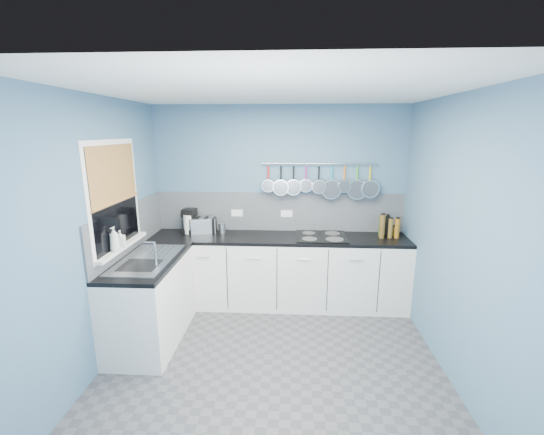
# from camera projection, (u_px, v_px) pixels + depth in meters

# --- Properties ---
(floor) EXTENTS (3.20, 3.00, 0.02)m
(floor) POSITION_uv_depth(u_px,v_px,m) (273.00, 360.00, 3.52)
(floor) COLOR #47474C
(floor) RESTS_ON ground
(ceiling) EXTENTS (3.20, 3.00, 0.02)m
(ceiling) POSITION_uv_depth(u_px,v_px,m) (273.00, 89.00, 2.93)
(ceiling) COLOR white
(ceiling) RESTS_ON ground
(wall_back) EXTENTS (3.20, 0.02, 2.50)m
(wall_back) POSITION_uv_depth(u_px,v_px,m) (279.00, 204.00, 4.69)
(wall_back) COLOR #466A88
(wall_back) RESTS_ON ground
(wall_front) EXTENTS (3.20, 0.02, 2.50)m
(wall_front) POSITION_uv_depth(u_px,v_px,m) (256.00, 325.00, 1.76)
(wall_front) COLOR #466A88
(wall_front) RESTS_ON ground
(wall_left) EXTENTS (0.02, 3.00, 2.50)m
(wall_left) POSITION_uv_depth(u_px,v_px,m) (99.00, 234.00, 3.32)
(wall_left) COLOR #466A88
(wall_left) RESTS_ON ground
(wall_right) EXTENTS (0.02, 3.00, 2.50)m
(wall_right) POSITION_uv_depth(u_px,v_px,m) (457.00, 240.00, 3.14)
(wall_right) COLOR #466A88
(wall_right) RESTS_ON ground
(backsplash_back) EXTENTS (3.20, 0.02, 0.50)m
(backsplash_back) POSITION_uv_depth(u_px,v_px,m) (279.00, 212.00, 4.69)
(backsplash_back) COLOR gray
(backsplash_back) RESTS_ON wall_back
(backsplash_left) EXTENTS (0.02, 1.80, 0.50)m
(backsplash_left) POSITION_uv_depth(u_px,v_px,m) (131.00, 228.00, 3.92)
(backsplash_left) COLOR gray
(backsplash_left) RESTS_ON wall_left
(cabinet_run_back) EXTENTS (3.20, 0.60, 0.86)m
(cabinet_run_back) POSITION_uv_depth(u_px,v_px,m) (278.00, 272.00, 4.58)
(cabinet_run_back) COLOR white
(cabinet_run_back) RESTS_ON ground
(worktop_back) EXTENTS (3.20, 0.60, 0.04)m
(worktop_back) POSITION_uv_depth(u_px,v_px,m) (278.00, 238.00, 4.48)
(worktop_back) COLOR black
(worktop_back) RESTS_ON cabinet_run_back
(cabinet_run_left) EXTENTS (0.60, 1.20, 0.86)m
(cabinet_run_left) POSITION_uv_depth(u_px,v_px,m) (151.00, 302.00, 3.78)
(cabinet_run_left) COLOR white
(cabinet_run_left) RESTS_ON ground
(worktop_left) EXTENTS (0.60, 1.20, 0.04)m
(worktop_left) POSITION_uv_depth(u_px,v_px,m) (148.00, 261.00, 3.68)
(worktop_left) COLOR black
(worktop_left) RESTS_ON cabinet_run_left
(window_frame) EXTENTS (0.01, 1.00, 1.10)m
(window_frame) POSITION_uv_depth(u_px,v_px,m) (115.00, 197.00, 3.53)
(window_frame) COLOR white
(window_frame) RESTS_ON wall_left
(window_glass) EXTENTS (0.01, 0.90, 1.00)m
(window_glass) POSITION_uv_depth(u_px,v_px,m) (115.00, 197.00, 3.53)
(window_glass) COLOR black
(window_glass) RESTS_ON wall_left
(bamboo_blind) EXTENTS (0.01, 0.90, 0.55)m
(bamboo_blind) POSITION_uv_depth(u_px,v_px,m) (114.00, 174.00, 3.48)
(bamboo_blind) COLOR #9A612F
(bamboo_blind) RESTS_ON wall_left
(window_sill) EXTENTS (0.10, 0.98, 0.03)m
(window_sill) POSITION_uv_depth(u_px,v_px,m) (122.00, 246.00, 3.65)
(window_sill) COLOR white
(window_sill) RESTS_ON wall_left
(sink_unit) EXTENTS (0.50, 0.95, 0.01)m
(sink_unit) POSITION_uv_depth(u_px,v_px,m) (147.00, 259.00, 3.67)
(sink_unit) COLOR silver
(sink_unit) RESTS_ON worktop_left
(mixer_tap) EXTENTS (0.12, 0.08, 0.26)m
(mixer_tap) POSITION_uv_depth(u_px,v_px,m) (155.00, 254.00, 3.46)
(mixer_tap) COLOR silver
(mixer_tap) RESTS_ON worktop_left
(socket_left) EXTENTS (0.15, 0.01, 0.09)m
(socket_left) POSITION_uv_depth(u_px,v_px,m) (237.00, 213.00, 4.72)
(socket_left) COLOR white
(socket_left) RESTS_ON backsplash_back
(socket_right) EXTENTS (0.15, 0.01, 0.09)m
(socket_right) POSITION_uv_depth(u_px,v_px,m) (287.00, 214.00, 4.68)
(socket_right) COLOR white
(socket_right) RESTS_ON backsplash_back
(pot_rail) EXTENTS (1.45, 0.02, 0.02)m
(pot_rail) POSITION_uv_depth(u_px,v_px,m) (319.00, 164.00, 4.48)
(pot_rail) COLOR silver
(pot_rail) RESTS_ON wall_back
(soap_bottle_a) EXTENTS (0.10, 0.11, 0.24)m
(soap_bottle_a) POSITION_uv_depth(u_px,v_px,m) (114.00, 239.00, 3.44)
(soap_bottle_a) COLOR white
(soap_bottle_a) RESTS_ON window_sill
(soap_bottle_b) EXTENTS (0.09, 0.09, 0.17)m
(soap_bottle_b) POSITION_uv_depth(u_px,v_px,m) (120.00, 239.00, 3.57)
(soap_bottle_b) COLOR white
(soap_bottle_b) RESTS_ON window_sill
(paper_towel) EXTENTS (0.13, 0.13, 0.24)m
(paper_towel) POSITION_uv_depth(u_px,v_px,m) (188.00, 224.00, 4.58)
(paper_towel) COLOR white
(paper_towel) RESTS_ON worktop_back
(coffee_maker) EXTENTS (0.19, 0.21, 0.31)m
(coffee_maker) POSITION_uv_depth(u_px,v_px,m) (189.00, 221.00, 4.62)
(coffee_maker) COLOR black
(coffee_maker) RESTS_ON worktop_back
(toaster) EXTENTS (0.34, 0.26, 0.20)m
(toaster) POSITION_uv_depth(u_px,v_px,m) (203.00, 225.00, 4.62)
(toaster) COLOR silver
(toaster) RESTS_ON worktop_back
(canister) EXTENTS (0.11, 0.11, 0.13)m
(canister) POSITION_uv_depth(u_px,v_px,m) (222.00, 228.00, 4.61)
(canister) COLOR silver
(canister) RESTS_ON worktop_back
(hob) EXTENTS (0.62, 0.55, 0.01)m
(hob) POSITION_uv_depth(u_px,v_px,m) (321.00, 236.00, 4.45)
(hob) COLOR black
(hob) RESTS_ON worktop_back
(pan_0) EXTENTS (0.16, 0.10, 0.35)m
(pan_0) POSITION_uv_depth(u_px,v_px,m) (268.00, 178.00, 4.55)
(pan_0) COLOR silver
(pan_0) RESTS_ON pot_rail
(pan_1) EXTENTS (0.20, 0.10, 0.39)m
(pan_1) POSITION_uv_depth(u_px,v_px,m) (281.00, 179.00, 4.55)
(pan_1) COLOR silver
(pan_1) RESTS_ON pot_rail
(pan_2) EXTENTS (0.21, 0.08, 0.40)m
(pan_2) POSITION_uv_depth(u_px,v_px,m) (293.00, 179.00, 4.54)
(pan_2) COLOR silver
(pan_2) RESTS_ON pot_rail
(pan_3) EXTENTS (0.17, 0.07, 0.36)m
(pan_3) POSITION_uv_depth(u_px,v_px,m) (306.00, 178.00, 4.52)
(pan_3) COLOR silver
(pan_3) RESTS_ON pot_rail
(pan_4) EXTENTS (0.18, 0.12, 0.37)m
(pan_4) POSITION_uv_depth(u_px,v_px,m) (319.00, 178.00, 4.52)
(pan_4) COLOR silver
(pan_4) RESTS_ON pot_rail
(pan_5) EXTENTS (0.25, 0.07, 0.44)m
(pan_5) POSITION_uv_depth(u_px,v_px,m) (331.00, 182.00, 4.52)
(pan_5) COLOR silver
(pan_5) RESTS_ON pot_rail
(pan_6) EXTENTS (0.16, 0.09, 0.35)m
(pan_6) POSITION_uv_depth(u_px,v_px,m) (344.00, 178.00, 4.50)
(pan_6) COLOR silver
(pan_6) RESTS_ON pot_rail
(pan_7) EXTENTS (0.25, 0.08, 0.44)m
(pan_7) POSITION_uv_depth(u_px,v_px,m) (357.00, 182.00, 4.50)
(pan_7) COLOR silver
(pan_7) RESTS_ON pot_rail
(pan_8) EXTENTS (0.22, 0.10, 0.41)m
(pan_8) POSITION_uv_depth(u_px,v_px,m) (370.00, 181.00, 4.49)
(pan_8) COLOR silver
(pan_8) RESTS_ON pot_rail
(condiment_0) EXTENTS (0.06, 0.06, 0.11)m
(condiment_0) POSITION_uv_depth(u_px,v_px,m) (394.00, 231.00, 4.49)
(condiment_0) COLOR olive
(condiment_0) RESTS_ON worktop_back
(condiment_1) EXTENTS (0.06, 0.06, 0.25)m
(condiment_1) POSITION_uv_depth(u_px,v_px,m) (387.00, 226.00, 4.49)
(condiment_1) COLOR black
(condiment_1) RESTS_ON worktop_back
(condiment_2) EXTENTS (0.06, 0.06, 0.25)m
(condiment_2) POSITION_uv_depth(u_px,v_px,m) (381.00, 226.00, 4.51)
(condiment_2) COLOR #265919
(condiment_2) RESTS_ON worktop_back
(condiment_3) EXTENTS (0.06, 0.06, 0.24)m
(condiment_3) POSITION_uv_depth(u_px,v_px,m) (397.00, 228.00, 4.39)
(condiment_3) COLOR #8C5914
(condiment_3) RESTS_ON worktop_back
(condiment_4) EXTENTS (0.06, 0.06, 0.24)m
(condiment_4) POSITION_uv_depth(u_px,v_px,m) (390.00, 228.00, 4.39)
(condiment_4) COLOR brown
(condiment_4) RESTS_ON worktop_back
(condiment_5) EXTENTS (0.07, 0.07, 0.29)m
(condiment_5) POSITION_uv_depth(u_px,v_px,m) (382.00, 226.00, 4.38)
(condiment_5) COLOR brown
(condiment_5) RESTS_ON worktop_back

